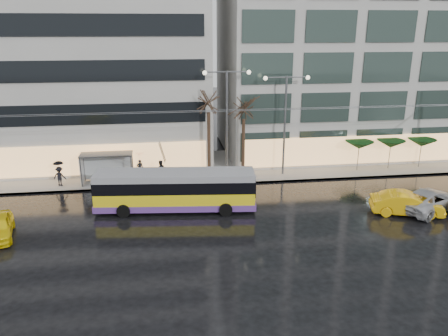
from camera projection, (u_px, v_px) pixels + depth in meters
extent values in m
plane|color=black|center=(220.00, 235.00, 27.55)|extent=(140.00, 140.00, 0.00)
cube|color=gray|center=(222.00, 166.00, 40.97)|extent=(80.00, 10.00, 0.15)
cube|color=slate|center=(230.00, 184.00, 36.31)|extent=(80.00, 0.10, 0.15)
cube|color=#A5A39E|center=(20.00, 42.00, 39.94)|extent=(34.00, 14.00, 22.00)
cube|color=#A5A39E|center=(382.00, 25.00, 44.00)|extent=(32.00, 14.00, 25.00)
cube|color=yellow|center=(176.00, 197.00, 31.02)|extent=(11.29, 3.43, 1.39)
cube|color=#5F378A|center=(176.00, 203.00, 31.17)|extent=(11.33, 3.47, 0.46)
cube|color=black|center=(175.00, 184.00, 30.71)|extent=(11.31, 3.45, 0.83)
cube|color=gray|center=(175.00, 175.00, 30.51)|extent=(11.29, 3.43, 0.46)
cube|color=black|center=(254.00, 185.00, 30.94)|extent=(0.27, 2.12, 1.20)
cube|color=black|center=(96.00, 187.00, 30.57)|extent=(0.27, 2.12, 1.20)
cylinder|color=black|center=(225.00, 197.00, 32.40)|extent=(0.95, 0.42, 0.93)
cylinder|color=black|center=(226.00, 210.00, 30.20)|extent=(0.95, 0.42, 0.93)
cylinder|color=black|center=(129.00, 198.00, 32.17)|extent=(0.95, 0.42, 0.93)
cylinder|color=black|center=(124.00, 211.00, 29.97)|extent=(0.95, 0.42, 0.93)
cylinder|color=#595B60|center=(162.00, 153.00, 30.90)|extent=(0.41, 3.43, 2.43)
cylinder|color=#595B60|center=(163.00, 152.00, 31.34)|extent=(0.41, 3.43, 2.43)
cylinder|color=#595B60|center=(223.00, 111.00, 30.99)|extent=(42.00, 0.04, 0.04)
cylinder|color=#595B60|center=(222.00, 110.00, 31.47)|extent=(42.00, 0.04, 0.04)
cube|color=#595B60|center=(106.00, 154.00, 35.61)|extent=(4.20, 1.60, 0.12)
cube|color=silver|center=(108.00, 166.00, 36.65)|extent=(4.00, 0.05, 2.20)
cube|color=white|center=(82.00, 170.00, 35.73)|extent=(0.10, 1.40, 2.20)
cylinder|color=#595B60|center=(81.00, 173.00, 35.08)|extent=(0.10, 0.10, 2.40)
cylinder|color=#595B60|center=(84.00, 167.00, 36.39)|extent=(0.10, 0.10, 2.40)
cylinder|color=#595B60|center=(132.00, 170.00, 35.59)|extent=(0.10, 0.10, 2.40)
cylinder|color=#595B60|center=(133.00, 165.00, 36.91)|extent=(0.10, 0.10, 2.40)
cylinder|color=#595B60|center=(227.00, 125.00, 36.55)|extent=(0.18, 0.18, 9.00)
cylinder|color=#595B60|center=(216.00, 72.00, 35.07)|extent=(1.80, 0.10, 0.10)
cylinder|color=#595B60|center=(238.00, 72.00, 35.30)|extent=(1.80, 0.10, 0.10)
sphere|color=#FFF2CC|center=(205.00, 73.00, 34.97)|extent=(0.36, 0.36, 0.36)
sphere|color=#FFF2CC|center=(249.00, 72.00, 35.44)|extent=(0.36, 0.36, 0.36)
cylinder|color=#595B60|center=(285.00, 126.00, 37.27)|extent=(0.18, 0.18, 8.50)
cylinder|color=#595B60|center=(276.00, 77.00, 35.87)|extent=(1.80, 0.10, 0.10)
cylinder|color=#595B60|center=(297.00, 77.00, 36.10)|extent=(1.80, 0.10, 0.10)
sphere|color=#FFF2CC|center=(265.00, 78.00, 35.77)|extent=(0.36, 0.36, 0.36)
sphere|color=#FFF2CC|center=(308.00, 78.00, 36.23)|extent=(0.36, 0.36, 0.36)
cylinder|color=black|center=(209.00, 145.00, 37.07)|extent=(0.28, 0.28, 5.60)
cylinder|color=black|center=(243.00, 147.00, 37.75)|extent=(0.28, 0.28, 4.90)
cylinder|color=#595B60|center=(358.00, 158.00, 39.33)|extent=(0.06, 0.06, 2.20)
cone|color=#0E350F|center=(359.00, 145.00, 38.96)|extent=(2.50, 2.50, 0.70)
cylinder|color=#595B60|center=(389.00, 157.00, 39.72)|extent=(0.06, 0.06, 2.20)
cone|color=#0E350F|center=(391.00, 144.00, 39.35)|extent=(2.50, 2.50, 0.70)
cylinder|color=#595B60|center=(420.00, 155.00, 40.11)|extent=(0.06, 0.06, 2.20)
cone|color=#0E350F|center=(422.00, 143.00, 39.74)|extent=(2.50, 2.50, 0.70)
imported|color=yellow|center=(407.00, 204.00, 30.35)|extent=(5.11, 3.02, 1.59)
imported|color=#AEAEB3|center=(429.00, 200.00, 31.06)|extent=(6.06, 4.83, 1.53)
imported|color=black|center=(140.00, 168.00, 37.59)|extent=(0.60, 0.45, 1.51)
imported|color=#ED4F62|center=(139.00, 157.00, 37.28)|extent=(1.11, 1.12, 0.88)
imported|color=black|center=(160.00, 170.00, 36.62)|extent=(1.03, 0.91, 1.76)
imported|color=black|center=(60.00, 176.00, 35.42)|extent=(1.16, 0.83, 1.61)
imported|color=black|center=(58.00, 165.00, 35.13)|extent=(0.99, 0.99, 0.72)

